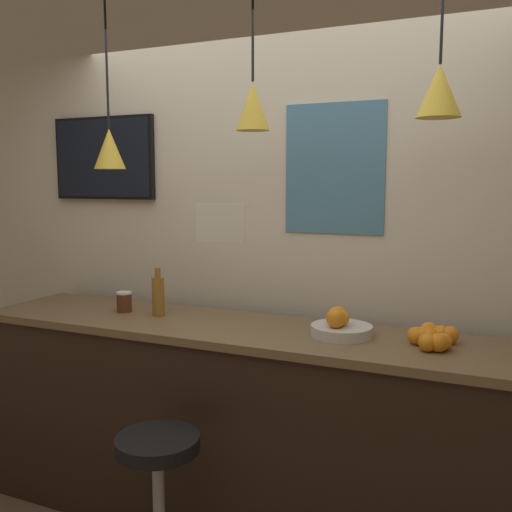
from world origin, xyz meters
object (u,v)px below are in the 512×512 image
fruit_bowl (340,327)px  spread_jar (124,302)px  mounted_tv (104,158)px  juice_bottle (158,295)px  bar_stool (158,488)px

fruit_bowl → spread_jar: bearing=179.7°
fruit_bowl → mounted_tv: bearing=167.8°
juice_bottle → mounted_tv: size_ratio=0.36×
bar_stool → fruit_bowl: 1.05m
juice_bottle → spread_jar: bearing=180.0°
bar_stool → spread_jar: bearing=135.3°
spread_jar → mounted_tv: bearing=138.2°
juice_bottle → spread_jar: (-0.22, 0.00, -0.05)m
juice_bottle → spread_jar: juice_bottle is taller
bar_stool → juice_bottle: size_ratio=2.69×
bar_stool → mounted_tv: 1.95m
bar_stool → fruit_bowl: fruit_bowl is taller
spread_jar → mounted_tv: mounted_tv is taller
mounted_tv → fruit_bowl: bearing=-12.2°
spread_jar → bar_stool: bearing=-44.7°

